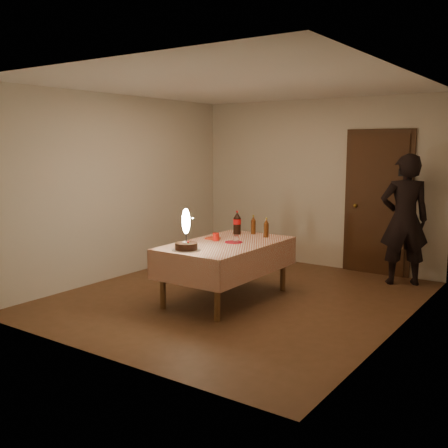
{
  "coord_description": "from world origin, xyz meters",
  "views": [
    {
      "loc": [
        3.49,
        -5.32,
        1.9
      ],
      "look_at": [
        -0.07,
        -0.18,
        0.95
      ],
      "focal_mm": 42.0,
      "sensor_mm": 36.0,
      "label": 1
    }
  ],
  "objects": [
    {
      "name": "red_cup",
      "position": [
        -0.25,
        -0.1,
        0.76
      ],
      "size": [
        0.08,
        0.08,
        0.1
      ],
      "primitive_type": "cylinder",
      "color": "red",
      "rests_on": "dining_table"
    },
    {
      "name": "ground",
      "position": [
        0.0,
        0.0,
        0.0
      ],
      "size": [
        4.0,
        4.5,
        0.01
      ],
      "primitive_type": "cube",
      "color": "brown",
      "rests_on": "ground"
    },
    {
      "name": "room_shell",
      "position": [
        0.03,
        0.08,
        1.65
      ],
      "size": [
        4.04,
        4.54,
        2.62
      ],
      "color": "beige",
      "rests_on": "ground"
    },
    {
      "name": "amber_bottle_left",
      "position": [
        -0.14,
        0.6,
        0.83
      ],
      "size": [
        0.06,
        0.06,
        0.25
      ],
      "color": "#572B0E",
      "rests_on": "dining_table"
    },
    {
      "name": "clear_cup",
      "position": [
        0.04,
        -0.08,
        0.76
      ],
      "size": [
        0.07,
        0.07,
        0.09
      ],
      "primitive_type": "cylinder",
      "color": "white",
      "rests_on": "dining_table"
    },
    {
      "name": "napkin_stack",
      "position": [
        -0.36,
        -0.02,
        0.72
      ],
      "size": [
        0.15,
        0.15,
        0.02
      ],
      "primitive_type": "cube",
      "color": "#B22D14",
      "rests_on": "dining_table"
    },
    {
      "name": "dining_table",
      "position": [
        -0.07,
        -0.13,
        0.62
      ],
      "size": [
        1.02,
        1.72,
        0.71
      ],
      "color": "brown",
      "rests_on": "ground"
    },
    {
      "name": "photographer",
      "position": [
        1.5,
        1.85,
        0.89
      ],
      "size": [
        0.78,
        0.7,
        1.78
      ],
      "color": "black",
      "rests_on": "ground"
    },
    {
      "name": "amber_bottle_right",
      "position": [
        0.13,
        0.49,
        0.83
      ],
      "size": [
        0.06,
        0.06,
        0.25
      ],
      "color": "#572B0E",
      "rests_on": "dining_table"
    },
    {
      "name": "cola_bottle",
      "position": [
        -0.31,
        0.46,
        0.87
      ],
      "size": [
        0.1,
        0.1,
        0.32
      ],
      "color": "black",
      "rests_on": "dining_table"
    },
    {
      "name": "red_plate",
      "position": [
        -0.01,
        -0.06,
        0.72
      ],
      "size": [
        0.22,
        0.22,
        0.01
      ],
      "primitive_type": "cylinder",
      "color": "red",
      "rests_on": "dining_table"
    },
    {
      "name": "birthday_cake",
      "position": [
        -0.19,
        -0.76,
        0.84
      ],
      "size": [
        0.32,
        0.32,
        0.48
      ],
      "color": "white",
      "rests_on": "dining_table"
    }
  ]
}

